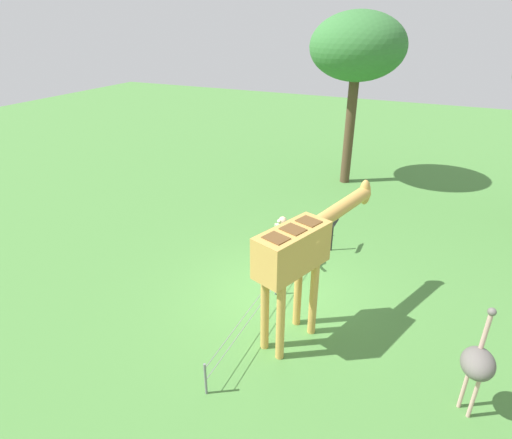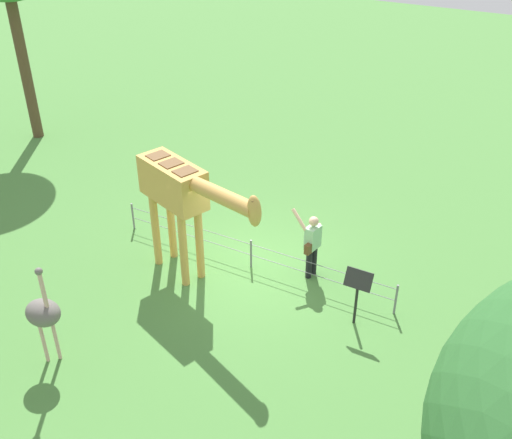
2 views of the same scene
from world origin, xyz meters
name	(u,v)px [view 1 (image 1 of 2)]	position (x,y,z in m)	size (l,w,h in m)	color
ground_plane	(280,296)	(0.00, 0.00, 0.00)	(60.00, 60.00, 0.00)	#4C843D
giraffe	(301,251)	(-1.15, -0.88, 2.18)	(3.63, 1.69, 3.12)	gold
visitor	(282,239)	(1.37, 0.49, 0.90)	(0.68, 0.59, 1.72)	black
ostrich	(478,363)	(-1.87, -4.39, 1.18)	(0.70, 0.56, 2.25)	#CC9E93
tree_northeast	(358,48)	(8.98, 0.52, 5.46)	(3.70, 3.70, 6.82)	brown
info_sign	(333,223)	(2.85, -0.57, 0.95)	(0.56, 0.21, 1.32)	black
wire_fence	(276,282)	(0.00, 0.12, 0.40)	(7.05, 0.05, 0.75)	slate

